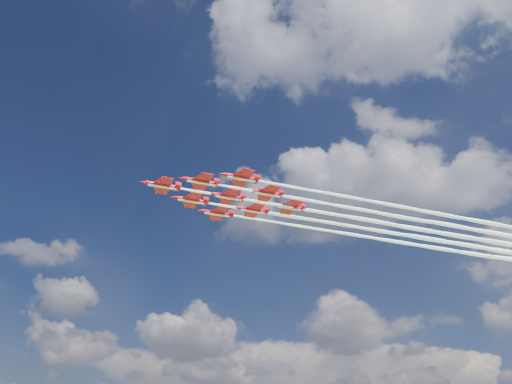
# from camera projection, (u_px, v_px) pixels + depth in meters

# --- Properties ---
(jet_lead) EXTENTS (105.69, 98.33, 3.07)m
(jet_lead) POSITION_uv_depth(u_px,v_px,m) (360.00, 219.00, 168.27)
(jet_lead) COLOR red
(jet_row2_port) EXTENTS (105.69, 98.33, 3.07)m
(jet_row2_port) POSITION_uv_depth(u_px,v_px,m) (397.00, 216.00, 166.27)
(jet_row2_port) COLOR red
(jet_row2_starb) EXTENTS (105.69, 98.33, 3.07)m
(jet_row2_starb) POSITION_uv_depth(u_px,v_px,m) (377.00, 231.00, 176.49)
(jet_row2_starb) COLOR red
(jet_row3_port) EXTENTS (105.69, 98.33, 3.07)m
(jet_row3_port) POSITION_uv_depth(u_px,v_px,m) (435.00, 213.00, 164.27)
(jet_row3_port) COLOR red
(jet_row3_centre) EXTENTS (105.69, 98.33, 3.07)m
(jet_row3_centre) POSITION_uv_depth(u_px,v_px,m) (412.00, 228.00, 174.49)
(jet_row3_centre) COLOR red
(jet_row3_starb) EXTENTS (105.69, 98.33, 3.07)m
(jet_row3_starb) POSITION_uv_depth(u_px,v_px,m) (392.00, 241.00, 184.71)
(jet_row3_starb) COLOR red
(jet_row4_port) EXTENTS (105.69, 98.33, 3.07)m
(jet_row4_port) POSITION_uv_depth(u_px,v_px,m) (448.00, 225.00, 172.48)
(jet_row4_port) COLOR red
(jet_row4_starb) EXTENTS (105.69, 98.33, 3.07)m
(jet_row4_starb) POSITION_uv_depth(u_px,v_px,m) (425.00, 238.00, 182.70)
(jet_row4_starb) COLOR red
(jet_tail) EXTENTS (105.69, 98.33, 3.07)m
(jet_tail) POSITION_uv_depth(u_px,v_px,m) (460.00, 236.00, 180.70)
(jet_tail) COLOR red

